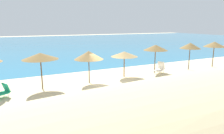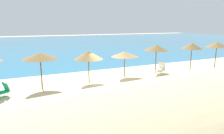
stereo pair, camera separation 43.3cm
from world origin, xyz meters
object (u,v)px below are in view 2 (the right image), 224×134
(beach_umbrella_5, at_px, (125,54))
(beach_umbrella_6, at_px, (156,48))
(beach_umbrella_4, at_px, (88,55))
(beach_umbrella_7, at_px, (192,46))
(beach_umbrella_8, at_px, (217,45))
(beach_umbrella_3, at_px, (40,56))
(lounge_chair_0, at_px, (161,69))

(beach_umbrella_5, height_order, beach_umbrella_6, beach_umbrella_6)
(beach_umbrella_4, bearing_deg, beach_umbrella_6, 3.81)
(beach_umbrella_7, xyz_separation_m, beach_umbrella_8, (3.57, -0.17, 0.01))
(beach_umbrella_6, height_order, beach_umbrella_7, beach_umbrella_7)
(beach_umbrella_5, bearing_deg, beach_umbrella_7, -3.41)
(beach_umbrella_5, height_order, beach_umbrella_8, beach_umbrella_8)
(beach_umbrella_3, distance_m, beach_umbrella_7, 15.18)
(beach_umbrella_5, xyz_separation_m, beach_umbrella_6, (3.56, -0.00, 0.43))
(beach_umbrella_6, relative_size, lounge_chair_0, 1.91)
(beach_umbrella_7, bearing_deg, lounge_chair_0, 178.33)
(beach_umbrella_3, height_order, beach_umbrella_8, beach_umbrella_8)
(beach_umbrella_7, height_order, lounge_chair_0, beach_umbrella_7)
(beach_umbrella_7, distance_m, lounge_chair_0, 4.40)
(beach_umbrella_3, distance_m, beach_umbrella_4, 3.77)
(beach_umbrella_8, height_order, lounge_chair_0, beach_umbrella_8)
(beach_umbrella_4, height_order, lounge_chair_0, beach_umbrella_4)
(lounge_chair_0, bearing_deg, beach_umbrella_4, 59.36)
(beach_umbrella_5, bearing_deg, lounge_chair_0, -5.12)
(beach_umbrella_6, relative_size, beach_umbrella_8, 0.98)
(beach_umbrella_3, xyz_separation_m, beach_umbrella_8, (18.75, -0.13, 0.08))
(beach_umbrella_4, bearing_deg, beach_umbrella_5, 7.58)
(beach_umbrella_3, bearing_deg, beach_umbrella_7, 0.16)
(beach_umbrella_4, distance_m, beach_umbrella_7, 11.42)
(beach_umbrella_3, distance_m, lounge_chair_0, 11.51)
(beach_umbrella_4, relative_size, beach_umbrella_8, 0.93)
(beach_umbrella_4, distance_m, beach_umbrella_6, 7.20)
(beach_umbrella_8, relative_size, lounge_chair_0, 1.95)
(beach_umbrella_5, relative_size, beach_umbrella_7, 0.85)
(beach_umbrella_3, xyz_separation_m, lounge_chair_0, (11.33, 0.15, -2.05))
(beach_umbrella_3, relative_size, beach_umbrella_7, 0.95)
(beach_umbrella_5, xyz_separation_m, beach_umbrella_8, (11.37, -0.64, 0.47))
(beach_umbrella_5, bearing_deg, beach_umbrella_3, -176.08)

